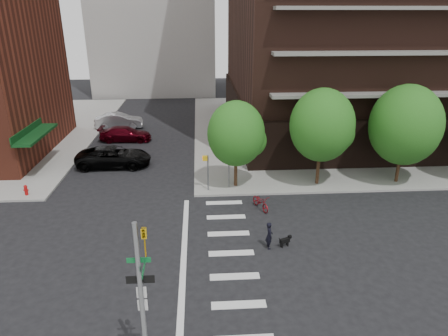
{
  "coord_description": "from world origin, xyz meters",
  "views": [
    {
      "loc": [
        1.46,
        -17.92,
        11.89
      ],
      "look_at": [
        3.0,
        6.0,
        2.5
      ],
      "focal_mm": 32.0,
      "sensor_mm": 36.0,
      "label": 1
    }
  ],
  "objects_px": {
    "parked_car_black": "(114,157)",
    "parked_car_maroon": "(125,134)",
    "traffic_signal": "(144,316)",
    "scooter": "(261,202)",
    "parked_car_silver": "(119,121)",
    "fire_hydrant": "(26,190)",
    "dog_walker": "(269,235)"
  },
  "relations": [
    {
      "from": "parked_car_maroon",
      "to": "dog_walker",
      "type": "xyz_separation_m",
      "value": [
        10.86,
        -19.91,
        0.04
      ]
    },
    {
      "from": "fire_hydrant",
      "to": "dog_walker",
      "type": "bearing_deg",
      "value": -25.39
    },
    {
      "from": "traffic_signal",
      "to": "scooter",
      "type": "bearing_deg",
      "value": 65.17
    },
    {
      "from": "scooter",
      "to": "dog_walker",
      "type": "height_order",
      "value": "dog_walker"
    },
    {
      "from": "parked_car_black",
      "to": "parked_car_silver",
      "type": "height_order",
      "value": "parked_car_silver"
    },
    {
      "from": "scooter",
      "to": "dog_walker",
      "type": "bearing_deg",
      "value": -114.18
    },
    {
      "from": "parked_car_black",
      "to": "parked_car_maroon",
      "type": "xyz_separation_m",
      "value": [
        -0.22,
        6.98,
        -0.1
      ]
    },
    {
      "from": "fire_hydrant",
      "to": "scooter",
      "type": "relative_size",
      "value": 0.39
    },
    {
      "from": "parked_car_maroon",
      "to": "parked_car_silver",
      "type": "height_order",
      "value": "parked_car_silver"
    },
    {
      "from": "traffic_signal",
      "to": "parked_car_black",
      "type": "xyz_separation_m",
      "value": [
        -5.11,
        20.84,
        -1.87
      ]
    },
    {
      "from": "scooter",
      "to": "parked_car_silver",
      "type": "bearing_deg",
      "value": 100.72
    },
    {
      "from": "parked_car_silver",
      "to": "scooter",
      "type": "distance_m",
      "value": 23.67
    },
    {
      "from": "traffic_signal",
      "to": "parked_car_maroon",
      "type": "bearing_deg",
      "value": 100.84
    },
    {
      "from": "fire_hydrant",
      "to": "dog_walker",
      "type": "height_order",
      "value": "dog_walker"
    },
    {
      "from": "traffic_signal",
      "to": "parked_car_maroon",
      "type": "height_order",
      "value": "traffic_signal"
    },
    {
      "from": "parked_car_black",
      "to": "parked_car_maroon",
      "type": "relative_size",
      "value": 1.19
    },
    {
      "from": "traffic_signal",
      "to": "parked_car_black",
      "type": "distance_m",
      "value": 21.54
    },
    {
      "from": "parked_car_silver",
      "to": "scooter",
      "type": "xyz_separation_m",
      "value": [
        12.53,
        -20.08,
        -0.34
      ]
    },
    {
      "from": "fire_hydrant",
      "to": "parked_car_black",
      "type": "xyz_separation_m",
      "value": [
        4.92,
        5.54,
        0.28
      ]
    },
    {
      "from": "fire_hydrant",
      "to": "parked_car_silver",
      "type": "distance_m",
      "value": 17.56
    },
    {
      "from": "parked_car_black",
      "to": "scooter",
      "type": "height_order",
      "value": "parked_car_black"
    },
    {
      "from": "traffic_signal",
      "to": "parked_car_maroon",
      "type": "relative_size",
      "value": 1.2
    },
    {
      "from": "parked_car_black",
      "to": "dog_walker",
      "type": "xyz_separation_m",
      "value": [
        10.64,
        -12.93,
        -0.06
      ]
    },
    {
      "from": "scooter",
      "to": "dog_walker",
      "type": "distance_m",
      "value": 4.57
    },
    {
      "from": "traffic_signal",
      "to": "parked_car_black",
      "type": "height_order",
      "value": "traffic_signal"
    },
    {
      "from": "traffic_signal",
      "to": "scooter",
      "type": "xyz_separation_m",
      "value": [
        5.77,
        12.46,
        -2.21
      ]
    },
    {
      "from": "fire_hydrant",
      "to": "parked_car_black",
      "type": "distance_m",
      "value": 7.42
    },
    {
      "from": "traffic_signal",
      "to": "dog_walker",
      "type": "height_order",
      "value": "traffic_signal"
    },
    {
      "from": "parked_car_black",
      "to": "parked_car_maroon",
      "type": "height_order",
      "value": "parked_car_black"
    },
    {
      "from": "traffic_signal",
      "to": "parked_car_black",
      "type": "relative_size",
      "value": 1.01
    },
    {
      "from": "traffic_signal",
      "to": "fire_hydrant",
      "type": "relative_size",
      "value": 8.2
    },
    {
      "from": "parked_car_silver",
      "to": "dog_walker",
      "type": "distance_m",
      "value": 27.53
    }
  ]
}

